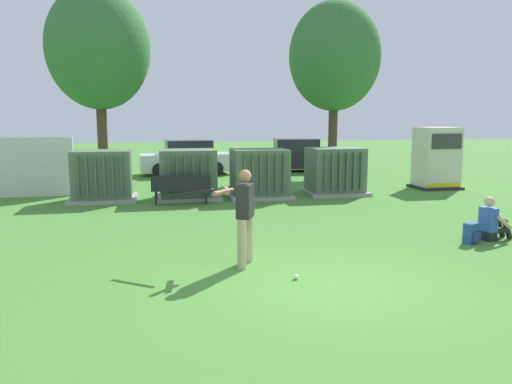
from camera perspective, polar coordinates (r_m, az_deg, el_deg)
ground_plane at (r=7.96m, az=8.43°, el=-10.78°), size 96.00×96.00×0.00m
transformer_west at (r=16.39m, az=-17.53°, el=1.76°), size 2.10×1.70×1.62m
transformer_mid_west at (r=16.18m, az=-8.00°, el=2.00°), size 2.10×1.70×1.62m
transformer_mid_east at (r=16.26m, az=0.40°, el=2.12°), size 2.10×1.70×1.62m
transformer_east at (r=17.20m, az=9.22°, el=2.36°), size 2.10×1.70×1.62m
generator_enclosure at (r=19.60m, az=20.36°, el=3.71°), size 1.60×1.40×2.30m
park_bench at (r=15.12m, az=-8.77°, el=0.55°), size 1.83×0.55×0.92m
batter at (r=8.69m, az=-1.64°, el=-2.37°), size 1.54×0.96×1.74m
sports_ball at (r=8.18m, az=4.70°, el=-9.86°), size 0.09×0.09×0.09m
seated_spectator at (r=11.82m, az=25.86°, el=-3.26°), size 0.75×0.59×0.96m
backpack at (r=11.34m, az=23.91°, el=-4.45°), size 0.37×0.35×0.44m
tree_left at (r=21.41m, az=-17.96°, el=15.66°), size 4.12×4.12×7.88m
tree_center_left at (r=22.93m, az=9.18°, el=15.36°), size 4.09×4.09×7.82m
parked_car_leftmost at (r=23.22m, az=-8.15°, el=3.90°), size 4.30×2.13×1.62m
parked_car_left_of_center at (r=24.55m, az=4.44°, el=4.21°), size 4.37×2.29×1.62m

